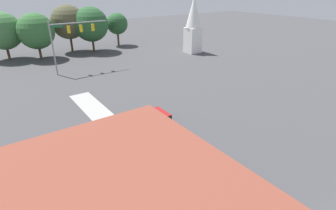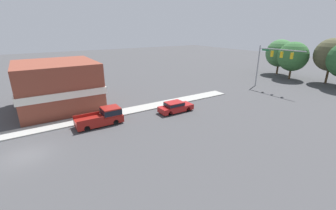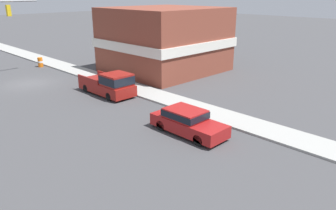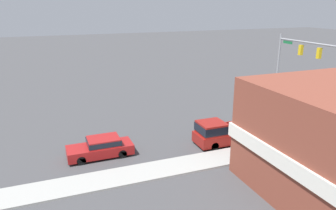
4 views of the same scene
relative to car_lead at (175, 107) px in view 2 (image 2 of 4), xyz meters
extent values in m
plane|color=#424244|center=(2.04, -17.86, -0.77)|extent=(200.00, 200.00, 0.00)
cube|color=#9E9E99|center=(-3.66, -17.86, -0.70)|extent=(2.40, 60.00, 0.14)
cylinder|color=gray|center=(-3.69, 22.03, 3.18)|extent=(0.22, 0.22, 7.90)
cylinder|color=gray|center=(0.62, 22.03, 6.63)|extent=(8.62, 0.18, 0.18)
cube|color=gold|center=(-1.04, 22.03, 5.77)|extent=(0.36, 0.36, 1.05)
sphere|color=yellow|center=(-1.04, 21.83, 6.08)|extent=(0.22, 0.22, 0.22)
cube|color=gold|center=(0.82, 22.03, 5.77)|extent=(0.36, 0.36, 1.05)
sphere|color=yellow|center=(0.82, 21.83, 6.08)|extent=(0.22, 0.22, 0.22)
cube|color=gold|center=(2.67, 22.03, 5.77)|extent=(0.36, 0.36, 1.05)
sphere|color=yellow|center=(2.67, 21.83, 6.08)|extent=(0.22, 0.22, 0.22)
cube|color=#196B38|center=(-2.49, 22.03, 6.34)|extent=(1.40, 0.04, 0.30)
cylinder|color=black|center=(-0.84, 1.60, -0.44)|extent=(0.22, 0.66, 0.66)
cylinder|color=black|center=(0.84, 1.60, -0.44)|extent=(0.22, 0.66, 0.66)
cylinder|color=black|center=(-0.84, -1.40, -0.44)|extent=(0.22, 0.66, 0.66)
cylinder|color=black|center=(0.84, -1.40, -0.44)|extent=(0.22, 0.66, 0.66)
cube|color=maroon|center=(0.00, 0.10, -0.22)|extent=(1.90, 4.84, 0.73)
cube|color=maroon|center=(0.00, -0.19, 0.42)|extent=(1.75, 2.32, 0.56)
cube|color=black|center=(0.00, -0.19, 0.42)|extent=(1.77, 2.42, 0.39)
cylinder|color=black|center=(-2.15, -8.46, -0.44)|extent=(0.22, 0.66, 0.66)
cylinder|color=black|center=(-0.26, -8.46, -0.44)|extent=(0.22, 0.66, 0.66)
cylinder|color=black|center=(-2.15, -11.83, -0.44)|extent=(0.22, 0.66, 0.66)
cylinder|color=black|center=(-0.26, -11.83, -0.44)|extent=(0.22, 0.66, 0.66)
cube|color=maroon|center=(-1.21, -10.14, -0.17)|extent=(2.11, 5.43, 0.85)
cube|color=maroon|center=(-1.21, -8.66, 0.73)|extent=(2.00, 2.06, 0.93)
cube|color=black|center=(-1.21, -8.66, 0.73)|extent=(2.03, 2.15, 0.65)
cube|color=maroon|center=(-2.20, -11.33, 0.43)|extent=(0.12, 3.07, 0.35)
cube|color=maroon|center=(-0.21, -11.33, 0.43)|extent=(0.12, 3.07, 0.35)
cube|color=brown|center=(-10.79, -13.00, 2.52)|extent=(10.84, 10.33, 6.59)
cube|color=silver|center=(-10.79, -13.00, 2.28)|extent=(11.14, 10.63, 0.90)
cylinder|color=#4C3823|center=(-8.51, 36.72, 0.32)|extent=(0.44, 0.44, 2.19)
sphere|color=#3D703D|center=(-8.51, 36.72, 4.38)|extent=(6.57, 6.57, 6.57)
cylinder|color=#4C3823|center=(-3.62, 33.89, 0.31)|extent=(0.44, 0.44, 2.16)
sphere|color=#336633|center=(-3.62, 33.89, 4.25)|extent=(6.37, 6.37, 6.37)
cylinder|color=#4C3823|center=(2.89, 36.26, 0.69)|extent=(0.44, 0.44, 2.92)
sphere|color=#4C4C33|center=(2.89, 36.26, 5.11)|extent=(6.59, 6.59, 6.59)
camera|label=1|loc=(-12.03, -19.01, 11.77)|focal=28.00mm
camera|label=2|loc=(24.02, -16.48, 10.30)|focal=24.00mm
camera|label=3|loc=(13.69, 12.11, 7.37)|focal=35.00mm
camera|label=4|loc=(-22.73, 3.55, 10.31)|focal=35.00mm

